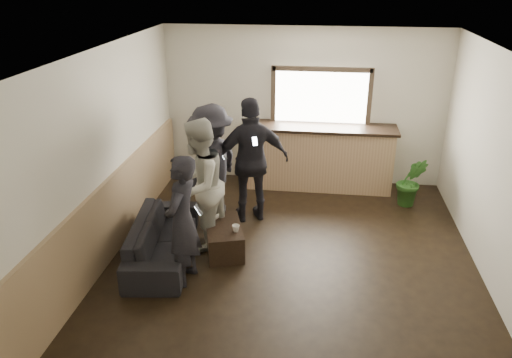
# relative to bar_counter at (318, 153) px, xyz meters

# --- Properties ---
(ground) EXTENTS (5.00, 6.00, 0.01)m
(ground) POSITION_rel_bar_counter_xyz_m (-0.30, -2.70, -0.64)
(ground) COLOR black
(room_shell) EXTENTS (5.01, 6.01, 2.80)m
(room_shell) POSITION_rel_bar_counter_xyz_m (-1.04, -2.70, 0.83)
(room_shell) COLOR silver
(room_shell) RESTS_ON ground
(bar_counter) EXTENTS (2.70, 0.68, 2.13)m
(bar_counter) POSITION_rel_bar_counter_xyz_m (0.00, 0.00, 0.00)
(bar_counter) COLOR tan
(bar_counter) RESTS_ON ground
(sofa) EXTENTS (0.98, 2.00, 0.56)m
(sofa) POSITION_rel_bar_counter_xyz_m (-2.05, -2.71, -0.36)
(sofa) COLOR black
(sofa) RESTS_ON ground
(coffee_table) EXTENTS (0.71, 0.98, 0.39)m
(coffee_table) POSITION_rel_bar_counter_xyz_m (-1.25, -2.43, -0.45)
(coffee_table) COLOR black
(coffee_table) RESTS_ON ground
(cup_a) EXTENTS (0.17, 0.17, 0.10)m
(cup_a) POSITION_rel_bar_counter_xyz_m (-1.42, -2.25, -0.20)
(cup_a) COLOR silver
(cup_a) RESTS_ON coffee_table
(cup_b) EXTENTS (0.13, 0.13, 0.10)m
(cup_b) POSITION_rel_bar_counter_xyz_m (-1.06, -2.57, -0.20)
(cup_b) COLOR silver
(cup_b) RESTS_ON coffee_table
(potted_plant) EXTENTS (0.49, 0.40, 0.87)m
(potted_plant) POSITION_rel_bar_counter_xyz_m (1.56, -0.60, -0.21)
(potted_plant) COLOR #2D6623
(potted_plant) RESTS_ON ground
(person_a) EXTENTS (0.51, 0.67, 1.71)m
(person_a) POSITION_rel_bar_counter_xyz_m (-1.60, -3.22, 0.21)
(person_a) COLOR black
(person_a) RESTS_ON ground
(person_b) EXTENTS (0.91, 1.06, 1.89)m
(person_b) POSITION_rel_bar_counter_xyz_m (-1.60, -2.34, 0.30)
(person_b) COLOR #B3B2A2
(person_b) RESTS_ON ground
(person_c) EXTENTS (1.07, 1.37, 1.87)m
(person_c) POSITION_rel_bar_counter_xyz_m (-1.60, -1.52, 0.29)
(person_c) COLOR black
(person_c) RESTS_ON ground
(person_d) EXTENTS (1.25, 0.85, 1.97)m
(person_d) POSITION_rel_bar_counter_xyz_m (-1.00, -1.42, 0.34)
(person_d) COLOR black
(person_d) RESTS_ON ground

